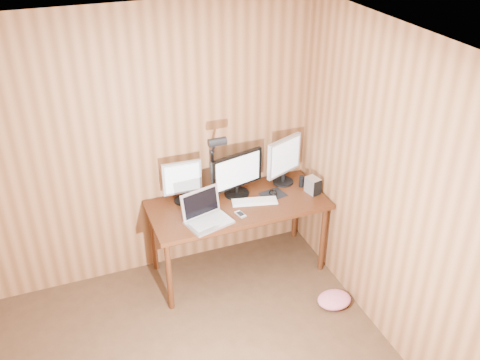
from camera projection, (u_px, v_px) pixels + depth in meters
room_shell at (186, 308)px, 2.96m from camera, size 4.00×4.00×4.00m
desk at (235, 210)px, 4.94m from camera, size 1.60×0.70×0.75m
monitor_center at (237, 174)px, 4.84m from camera, size 0.53×0.23×0.42m
monitor_left at (182, 181)px, 4.74m from camera, size 0.35×0.17×0.40m
monitor_right at (284, 159)px, 5.01m from camera, size 0.40×0.20×0.47m
laptop at (205, 214)px, 4.55m from camera, size 0.43×0.37×0.26m
keyboard at (255, 201)px, 4.83m from camera, size 0.43×0.22×0.02m
mousepad at (273, 195)px, 4.94m from camera, size 0.25×0.22×0.00m
mouse at (273, 193)px, 4.93m from camera, size 0.08×0.12×0.04m
hard_drive at (313, 185)px, 4.94m from camera, size 0.12×0.16×0.15m
phone at (240, 214)px, 4.65m from camera, size 0.08×0.12×0.02m
speaker at (301, 181)px, 5.05m from camera, size 0.05×0.05×0.11m
desk_lamp at (215, 157)px, 4.68m from camera, size 0.16×0.22×0.68m
fabric_pile at (334, 300)px, 4.74m from camera, size 0.37×0.33×0.10m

